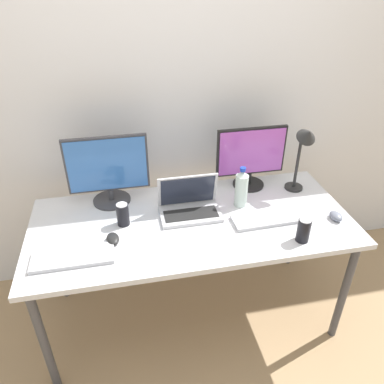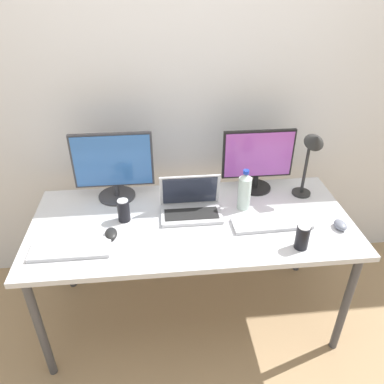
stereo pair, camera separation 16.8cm
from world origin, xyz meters
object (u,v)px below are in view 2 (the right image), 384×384
(monitor_left, at_px, (113,166))
(keyboard_aux, at_px, (70,249))
(mouse_by_laptop, at_px, (111,234))
(soda_can_near_keyboard, at_px, (124,210))
(laptop_silver, at_px, (191,205))
(soda_can_by_laptop, at_px, (302,237))
(desk_lamp, at_px, (312,153))
(work_desk, at_px, (192,229))
(mouse_by_keyboard, at_px, (340,225))
(monitor_center, at_px, (258,159))
(keyboard_main, at_px, (272,223))
(water_bottle, at_px, (245,191))

(monitor_left, xyz_separation_m, keyboard_aux, (-0.19, -0.47, -0.20))
(mouse_by_laptop, distance_m, soda_can_near_keyboard, 0.16)
(laptop_silver, bearing_deg, keyboard_aux, -156.81)
(keyboard_aux, xyz_separation_m, soda_can_by_laptop, (1.12, -0.09, 0.05))
(laptop_silver, relative_size, desk_lamp, 0.76)
(work_desk, relative_size, laptop_silver, 5.20)
(monitor_left, distance_m, desk_lamp, 1.11)
(keyboard_aux, relative_size, mouse_by_keyboard, 4.24)
(work_desk, relative_size, monitor_center, 4.09)
(soda_can_by_laptop, bearing_deg, monitor_center, 98.65)
(monitor_left, relative_size, laptop_silver, 1.36)
(monitor_center, relative_size, keyboard_main, 1.01)
(soda_can_by_laptop, bearing_deg, mouse_by_keyboard, 26.58)
(mouse_by_laptop, bearing_deg, soda_can_by_laptop, -18.26)
(mouse_by_laptop, relative_size, desk_lamp, 0.23)
(soda_can_near_keyboard, bearing_deg, keyboard_main, -8.92)
(soda_can_by_laptop, bearing_deg, soda_can_near_keyboard, 159.99)
(laptop_silver, relative_size, mouse_by_keyboard, 3.69)
(laptop_silver, xyz_separation_m, water_bottle, (0.30, 0.02, 0.06))
(monitor_left, bearing_deg, keyboard_aux, -112.13)
(laptop_silver, height_order, keyboard_aux, laptop_silver)
(monitor_left, height_order, laptop_silver, monitor_left)
(mouse_by_keyboard, relative_size, water_bottle, 0.37)
(monitor_left, xyz_separation_m, mouse_by_laptop, (-0.00, -0.38, -0.19))
(mouse_by_keyboard, relative_size, mouse_by_laptop, 0.91)
(laptop_silver, xyz_separation_m, mouse_by_keyboard, (0.76, -0.22, -0.03))
(monitor_left, distance_m, water_bottle, 0.75)
(monitor_left, relative_size, monitor_center, 1.07)
(monitor_left, relative_size, mouse_by_keyboard, 5.03)
(keyboard_main, xyz_separation_m, mouse_by_keyboard, (0.35, -0.06, 0.01))
(mouse_by_laptop, bearing_deg, desk_lamp, 5.68)
(monitor_center, height_order, mouse_by_laptop, monitor_center)
(desk_lamp, bearing_deg, water_bottle, -170.08)
(monitor_center, height_order, keyboard_aux, monitor_center)
(mouse_by_laptop, distance_m, desk_lamp, 1.17)
(laptop_silver, relative_size, soda_can_near_keyboard, 2.64)
(mouse_by_laptop, bearing_deg, monitor_left, 82.17)
(monitor_center, height_order, laptop_silver, monitor_center)
(keyboard_main, bearing_deg, water_bottle, 121.87)
(soda_can_near_keyboard, bearing_deg, keyboard_aux, -137.15)
(mouse_by_keyboard, xyz_separation_m, mouse_by_laptop, (-1.19, 0.05, -0.00))
(laptop_silver, distance_m, keyboard_aux, 0.67)
(desk_lamp, bearing_deg, keyboard_aux, -164.94)
(work_desk, relative_size, mouse_by_keyboard, 19.17)
(keyboard_main, height_order, soda_can_near_keyboard, soda_can_near_keyboard)
(monitor_left, xyz_separation_m, water_bottle, (0.72, -0.19, -0.10))
(keyboard_aux, distance_m, water_bottle, 0.96)
(water_bottle, relative_size, soda_can_near_keyboard, 1.92)
(mouse_by_laptop, relative_size, soda_can_by_laptop, 0.79)
(keyboard_aux, distance_m, mouse_by_laptop, 0.21)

